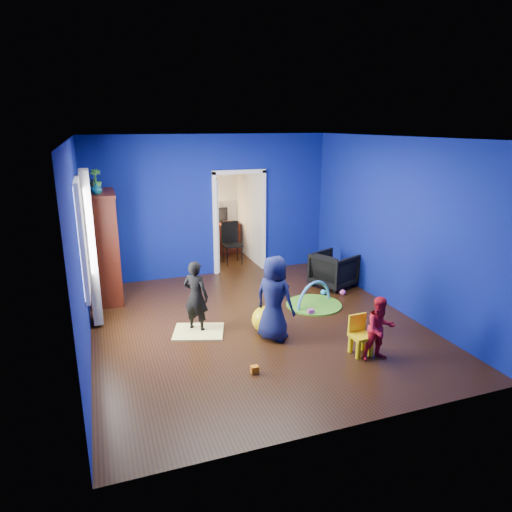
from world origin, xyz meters
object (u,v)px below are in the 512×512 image
object	(u,v)px
tv_armoire	(102,247)
child_black	(196,296)
folding_chair	(232,244)
hopper_ball	(265,319)
armchair	(334,270)
crt_tv	(104,244)
toddler_red	(380,329)
child_navy	(274,298)
play_mat	(314,305)
vase	(96,189)
kid_chair	(361,337)
study_desk	(221,238)

from	to	relation	value
tv_armoire	child_black	bearing A→B (deg)	-56.03
folding_chair	hopper_ball	bearing A→B (deg)	-98.81
armchair	crt_tv	xyz separation A→B (m)	(-4.21, 0.83, 0.68)
crt_tv	tv_armoire	bearing A→B (deg)	180.00
toddler_red	crt_tv	xyz separation A→B (m)	(-3.37, 3.61, 0.57)
crt_tv	folding_chair	world-z (taller)	crt_tv
child_navy	play_mat	distance (m)	1.61
tv_armoire	folding_chair	size ratio (longest dim) A/B	2.13
child_black	folding_chair	xyz separation A→B (m)	(1.53, 3.19, -0.10)
vase	play_mat	world-z (taller)	vase
play_mat	kid_chair	bearing A→B (deg)	-95.76
crt_tv	study_desk	size ratio (longest dim) A/B	0.80
hopper_ball	armchair	bearing A→B (deg)	36.43
toddler_red	folding_chair	size ratio (longest dim) A/B	0.97
folding_chair	toddler_red	bearing A→B (deg)	-83.02
toddler_red	tv_armoire	distance (m)	4.99
child_navy	folding_chair	bearing A→B (deg)	-43.67
crt_tv	vase	bearing A→B (deg)	-97.59
child_navy	folding_chair	size ratio (longest dim) A/B	1.39
vase	play_mat	size ratio (longest dim) A/B	0.19
crt_tv	armchair	bearing A→B (deg)	-11.17
kid_chair	child_navy	bearing A→B (deg)	135.19
armchair	tv_armoire	distance (m)	4.37
play_mat	armchair	bearing A→B (deg)	43.65
vase	child_black	bearing A→B (deg)	-51.32
crt_tv	play_mat	size ratio (longest dim) A/B	0.72
armchair	hopper_ball	world-z (taller)	armchair
vase	folding_chair	xyz separation A→B (m)	(2.81, 1.59, -1.59)
crt_tv	folding_chair	distance (m)	3.11
hopper_ball	study_desk	size ratio (longest dim) A/B	0.47
child_black	folding_chair	bearing A→B (deg)	-73.66
child_black	tv_armoire	world-z (taller)	tv_armoire
kid_chair	child_black	bearing A→B (deg)	139.62
armchair	child_navy	size ratio (longest dim) A/B	0.59
armchair	crt_tv	world-z (taller)	crt_tv
vase	child_navy	bearing A→B (deg)	-44.38
tv_armoire	child_navy	bearing A→B (deg)	-47.96
vase	play_mat	bearing A→B (deg)	-20.67
hopper_ball	folding_chair	bearing A→B (deg)	81.19
kid_chair	hopper_ball	bearing A→B (deg)	129.32
child_navy	folding_chair	distance (m)	3.88
child_black	child_navy	xyz separation A→B (m)	(1.02, -0.66, 0.08)
play_mat	study_desk	distance (m)	3.92
child_black	vase	bearing A→B (deg)	-9.32
armchair	folding_chair	size ratio (longest dim) A/B	0.81
child_black	child_navy	distance (m)	1.22
kid_chair	crt_tv	bearing A→B (deg)	130.34
toddler_red	study_desk	distance (m)	5.89
child_navy	child_black	bearing A→B (deg)	21.16
armchair	toddler_red	world-z (taller)	toddler_red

